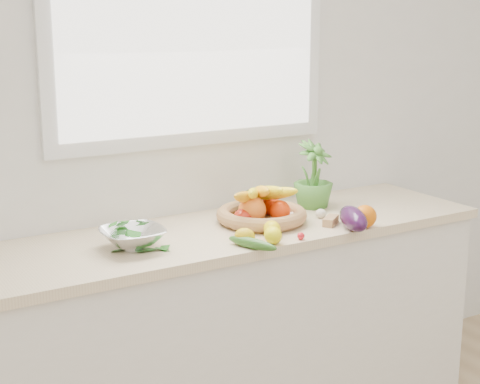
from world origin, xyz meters
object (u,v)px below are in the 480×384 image
fruit_basket (261,210)px  cucumber (252,243)px  apple (243,219)px  potted_herb (313,176)px  eggplant (353,219)px  colander_with_spinach (132,232)px

fruit_basket → cucumber: bearing=-127.8°
apple → potted_herb: 0.48m
apple → fruit_basket: 0.12m
eggplant → potted_herb: (0.08, 0.38, 0.10)m
colander_with_spinach → potted_herb: bearing=9.1°
cucumber → apple: bearing=65.9°
apple → potted_herb: potted_herb is taller
apple → colander_with_spinach: size_ratio=0.34×
colander_with_spinach → fruit_basket: bearing=5.1°
apple → potted_herb: (0.45, 0.14, 0.10)m
apple → cucumber: (-0.11, -0.24, -0.02)m
eggplant → colander_with_spinach: (-0.86, 0.23, 0.02)m
eggplant → fruit_basket: size_ratio=0.48×
potted_herb → fruit_basket: size_ratio=0.65×
cucumber → potted_herb: size_ratio=0.70×
apple → eggplant: eggplant is taller
cucumber → potted_herb: bearing=34.2°
potted_herb → colander_with_spinach: (-0.94, -0.15, -0.08)m
fruit_basket → colander_with_spinach: 0.60m
apple → fruit_basket: fruit_basket is taller
apple → cucumber: apple is taller
eggplant → apple: bearing=146.5°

